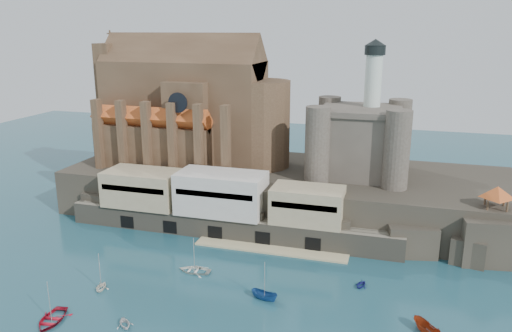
{
  "coord_description": "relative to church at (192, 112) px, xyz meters",
  "views": [
    {
      "loc": [
        24.41,
        -67.85,
        41.42
      ],
      "look_at": [
        -5.05,
        32.0,
        12.63
      ],
      "focal_mm": 35.0,
      "sensor_mm": 36.0,
      "label": 1
    }
  ],
  "objects": [
    {
      "name": "boat_6",
      "position": [
        15.55,
        -36.23,
        -22.13
      ],
      "size": [
        1.32,
        4.17,
        5.79
      ],
      "primitive_type": "imported",
      "rotation": [
        0.0,
        0.0,
        4.74
      ],
      "color": "silver",
      "rests_on": "ground"
    },
    {
      "name": "boat_2",
      "position": [
        29.87,
        -41.7,
        -22.13
      ],
      "size": [
        2.19,
        2.16,
        4.65
      ],
      "primitive_type": "imported",
      "rotation": [
        0.0,
        0.0,
        1.31
      ],
      "color": "#1C4A8B",
      "rests_on": "ground"
    },
    {
      "name": "church",
      "position": [
        0.0,
        0.0,
        0.0
      ],
      "size": [
        47.0,
        25.93,
        30.51
      ],
      "color": "#483321",
      "rests_on": "promontory"
    },
    {
      "name": "ground",
      "position": [
        24.13,
        -41.85,
        -22.13
      ],
      "size": [
        300.0,
        300.0,
        0.0
      ],
      "primitive_type": "plane",
      "color": "#184250",
      "rests_on": "ground"
    },
    {
      "name": "boat_1",
      "position": [
        12.52,
        -54.54,
        -22.13
      ],
      "size": [
        3.2,
        3.22,
        3.27
      ],
      "primitive_type": "imported",
      "rotation": [
        0.0,
        0.0,
        0.8
      ],
      "color": "silver",
      "rests_on": "ground"
    },
    {
      "name": "quay",
      "position": [
        13.94,
        -18.78,
        -16.06
      ],
      "size": [
        70.0,
        12.0,
        13.05
      ],
      "color": "#6A6455",
      "rests_on": "ground"
    },
    {
      "name": "rock_outcrop",
      "position": [
        66.13,
        -16.01,
        -18.11
      ],
      "size": [
        14.5,
        10.5,
        8.7
      ],
      "color": "black",
      "rests_on": "ground"
    },
    {
      "name": "castle_keep",
      "position": [
        40.21,
        -0.78,
        -3.81
      ],
      "size": [
        21.2,
        21.2,
        29.3
      ],
      "color": "#484139",
      "rests_on": "promontory"
    },
    {
      "name": "boat_7",
      "position": [
        44.19,
        -33.23,
        -22.13
      ],
      "size": [
        2.83,
        2.3,
        2.83
      ],
      "primitive_type": "imported",
      "rotation": [
        0.0,
        0.0,
        5.9
      ],
      "color": "navy",
      "rests_on": "ground"
    },
    {
      "name": "pavilion",
      "position": [
        66.13,
        -15.85,
        -9.4
      ],
      "size": [
        6.4,
        6.4,
        5.4
      ],
      "color": "#483321",
      "rests_on": "rock_outcrop"
    },
    {
      "name": "boat_4",
      "position": [
        3.3,
        -46.31,
        -22.13
      ],
      "size": [
        3.03,
        2.13,
        3.24
      ],
      "primitive_type": "imported",
      "rotation": [
        0.0,
        0.0,
        3.3
      ],
      "color": "white",
      "rests_on": "ground"
    },
    {
      "name": "promontory",
      "position": [
        23.94,
        -2.48,
        -17.2
      ],
      "size": [
        100.0,
        36.0,
        10.0
      ],
      "color": "black",
      "rests_on": "ground"
    },
    {
      "name": "boat_0",
      "position": [
        1.61,
        -56.5,
        -22.13
      ],
      "size": [
        4.79,
        2.08,
        6.49
      ],
      "primitive_type": "imported",
      "rotation": [
        0.0,
        0.0,
        0.16
      ],
      "color": "#AA0F22",
      "rests_on": "ground"
    }
  ]
}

